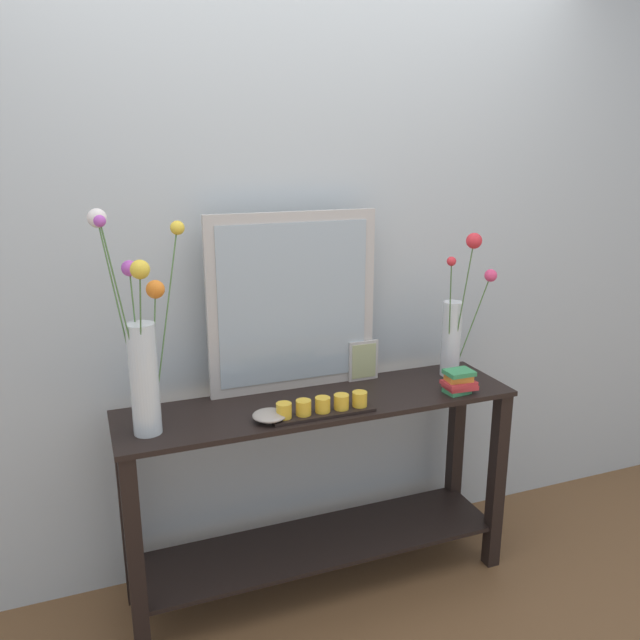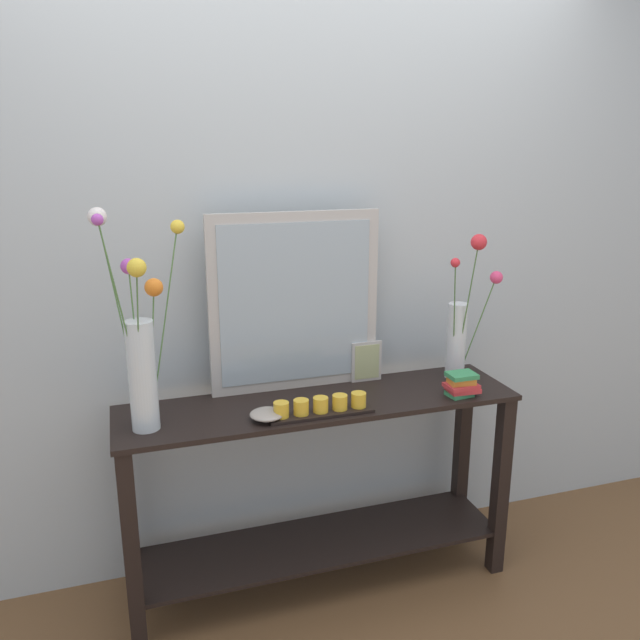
{
  "view_description": "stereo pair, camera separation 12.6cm",
  "coord_description": "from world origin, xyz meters",
  "px_view_note": "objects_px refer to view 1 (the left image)",
  "views": [
    {
      "loc": [
        -0.82,
        -2.13,
        1.77
      ],
      "look_at": [
        0.0,
        0.0,
        1.13
      ],
      "focal_mm": 35.79,
      "sensor_mm": 36.0,
      "label": 1
    },
    {
      "loc": [
        -0.7,
        -2.17,
        1.77
      ],
      "look_at": [
        0.0,
        0.0,
        1.13
      ],
      "focal_mm": 35.79,
      "sensor_mm": 36.0,
      "label": 2
    }
  ],
  "objects_px": {
    "tall_vase_left": "(142,353)",
    "console_table": "(320,476)",
    "decorative_bowl": "(270,415)",
    "vase_right": "(455,325)",
    "candle_tray": "(323,407)",
    "book_stack": "(459,382)",
    "mirror_leaning": "(293,303)",
    "picture_frame_small": "(363,361)"
  },
  "relations": [
    {
      "from": "console_table",
      "to": "candle_tray",
      "type": "relative_size",
      "value": 3.94
    },
    {
      "from": "mirror_leaning",
      "to": "picture_frame_small",
      "type": "xyz_separation_m",
      "value": [
        0.3,
        -0.02,
        -0.27
      ]
    },
    {
      "from": "picture_frame_small",
      "to": "book_stack",
      "type": "distance_m",
      "value": 0.4
    },
    {
      "from": "mirror_leaning",
      "to": "picture_frame_small",
      "type": "distance_m",
      "value": 0.4
    },
    {
      "from": "decorative_bowl",
      "to": "book_stack",
      "type": "height_order",
      "value": "book_stack"
    },
    {
      "from": "console_table",
      "to": "tall_vase_left",
      "type": "xyz_separation_m",
      "value": [
        -0.65,
        -0.05,
        0.61
      ]
    },
    {
      "from": "vase_right",
      "to": "decorative_bowl",
      "type": "relative_size",
      "value": 5.0
    },
    {
      "from": "candle_tray",
      "to": "decorative_bowl",
      "type": "distance_m",
      "value": 0.2
    },
    {
      "from": "candle_tray",
      "to": "decorative_bowl",
      "type": "xyz_separation_m",
      "value": [
        -0.2,
        0.01,
        -0.01
      ]
    },
    {
      "from": "mirror_leaning",
      "to": "candle_tray",
      "type": "height_order",
      "value": "mirror_leaning"
    },
    {
      "from": "vase_right",
      "to": "picture_frame_small",
      "type": "bearing_deg",
      "value": 166.47
    },
    {
      "from": "picture_frame_small",
      "to": "tall_vase_left",
      "type": "bearing_deg",
      "value": -167.91
    },
    {
      "from": "tall_vase_left",
      "to": "decorative_bowl",
      "type": "relative_size",
      "value": 6.12
    },
    {
      "from": "mirror_leaning",
      "to": "tall_vase_left",
      "type": "bearing_deg",
      "value": -160.59
    },
    {
      "from": "mirror_leaning",
      "to": "book_stack",
      "type": "bearing_deg",
      "value": -25.6
    },
    {
      "from": "tall_vase_left",
      "to": "decorative_bowl",
      "type": "bearing_deg",
      "value": -8.81
    },
    {
      "from": "tall_vase_left",
      "to": "book_stack",
      "type": "xyz_separation_m",
      "value": [
        1.19,
        -0.07,
        -0.24
      ]
    },
    {
      "from": "mirror_leaning",
      "to": "decorative_bowl",
      "type": "relative_size",
      "value": 5.73
    },
    {
      "from": "mirror_leaning",
      "to": "decorative_bowl",
      "type": "height_order",
      "value": "mirror_leaning"
    },
    {
      "from": "candle_tray",
      "to": "decorative_bowl",
      "type": "relative_size",
      "value": 3.16
    },
    {
      "from": "console_table",
      "to": "picture_frame_small",
      "type": "relative_size",
      "value": 9.14
    },
    {
      "from": "decorative_bowl",
      "to": "book_stack",
      "type": "bearing_deg",
      "value": -0.6
    },
    {
      "from": "book_stack",
      "to": "mirror_leaning",
      "type": "bearing_deg",
      "value": 154.4
    },
    {
      "from": "tall_vase_left",
      "to": "candle_tray",
      "type": "distance_m",
      "value": 0.67
    },
    {
      "from": "vase_right",
      "to": "book_stack",
      "type": "bearing_deg",
      "value": -115.49
    },
    {
      "from": "mirror_leaning",
      "to": "candle_tray",
      "type": "xyz_separation_m",
      "value": [
        0.01,
        -0.29,
        -0.33
      ]
    },
    {
      "from": "vase_right",
      "to": "candle_tray",
      "type": "xyz_separation_m",
      "value": [
        -0.67,
        -0.18,
        -0.2
      ]
    },
    {
      "from": "picture_frame_small",
      "to": "book_stack",
      "type": "bearing_deg",
      "value": -42.02
    },
    {
      "from": "console_table",
      "to": "decorative_bowl",
      "type": "height_order",
      "value": "decorative_bowl"
    },
    {
      "from": "vase_right",
      "to": "decorative_bowl",
      "type": "xyz_separation_m",
      "value": [
        -0.86,
        -0.17,
        -0.2
      ]
    },
    {
      "from": "console_table",
      "to": "decorative_bowl",
      "type": "bearing_deg",
      "value": -154.67
    },
    {
      "from": "candle_tray",
      "to": "book_stack",
      "type": "xyz_separation_m",
      "value": [
        0.58,
        0.01,
        0.02
      ]
    },
    {
      "from": "book_stack",
      "to": "decorative_bowl",
      "type": "bearing_deg",
      "value": 179.4
    },
    {
      "from": "vase_right",
      "to": "candle_tray",
      "type": "distance_m",
      "value": 0.72
    },
    {
      "from": "tall_vase_left",
      "to": "console_table",
      "type": "bearing_deg",
      "value": 4.15
    },
    {
      "from": "tall_vase_left",
      "to": "candle_tray",
      "type": "xyz_separation_m",
      "value": [
        0.61,
        -0.08,
        -0.26
      ]
    },
    {
      "from": "candle_tray",
      "to": "picture_frame_small",
      "type": "height_order",
      "value": "picture_frame_small"
    },
    {
      "from": "tall_vase_left",
      "to": "vase_right",
      "type": "relative_size",
      "value": 1.23
    },
    {
      "from": "vase_right",
      "to": "picture_frame_small",
      "type": "xyz_separation_m",
      "value": [
        -0.38,
        0.09,
        -0.14
      ]
    },
    {
      "from": "picture_frame_small",
      "to": "mirror_leaning",
      "type": "bearing_deg",
      "value": 176.36
    },
    {
      "from": "decorative_bowl",
      "to": "vase_right",
      "type": "bearing_deg",
      "value": 10.91
    },
    {
      "from": "picture_frame_small",
      "to": "book_stack",
      "type": "relative_size",
      "value": 1.24
    }
  ]
}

